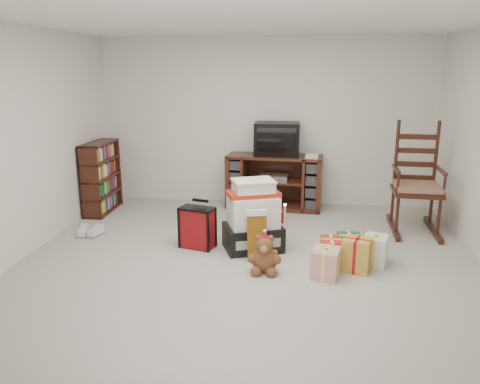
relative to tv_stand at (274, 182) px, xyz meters
name	(u,v)px	position (x,y,z in m)	size (l,w,h in m)	color
room	(249,150)	(-0.15, -2.22, 0.85)	(5.01, 5.01, 2.51)	beige
tv_stand	(274,182)	(0.00, 0.00, 0.00)	(1.44, 0.63, 0.80)	#421D13
bookshelf	(101,178)	(-2.49, -0.48, 0.09)	(0.28, 0.83, 1.02)	#3E1810
rocking_chair	(415,192)	(1.84, -0.78, 0.10)	(0.64, 0.99, 1.45)	#3E1810
gift_pile	(253,220)	(-0.16, -1.73, -0.05)	(0.76, 0.66, 0.81)	black
red_suitcase	(197,227)	(-0.80, -1.76, -0.15)	(0.41, 0.29, 0.57)	maroon
stocking	(257,235)	(-0.09, -2.03, -0.11)	(0.27, 0.11, 0.57)	#0E8011
teddy_bear	(265,256)	(0.02, -2.35, -0.23)	(0.27, 0.24, 0.40)	brown
santa_figurine	(272,223)	(0.04, -1.50, -0.15)	(0.32, 0.31, 0.66)	maroon
mrs_claus_figurine	(238,212)	(-0.41, -1.08, -0.16)	(0.31, 0.29, 0.63)	maroon
sneaker_pair	(90,232)	(-2.23, -1.52, -0.36)	(0.32, 0.27, 0.09)	silver
gift_cluster	(348,254)	(0.89, -2.08, -0.27)	(0.78, 0.88, 0.27)	red
crt_television	(277,139)	(0.03, 0.04, 0.64)	(0.65, 0.48, 0.48)	black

